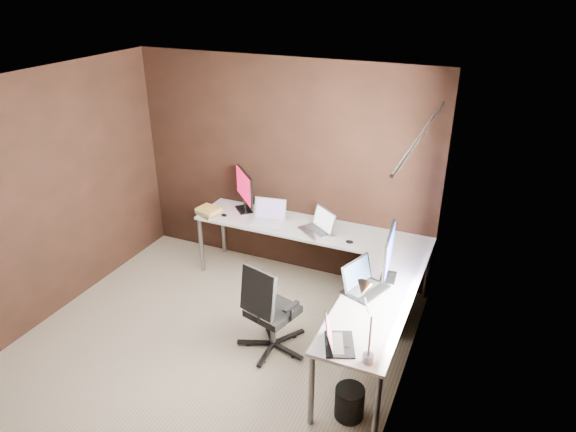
# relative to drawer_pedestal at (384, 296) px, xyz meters

# --- Properties ---
(room) EXTENTS (3.60, 3.60, 2.50)m
(room) POSITION_rel_drawer_pedestal_xyz_m (-1.09, -1.08, 0.98)
(room) COLOR #B8AE8F
(room) RESTS_ON ground
(desk) EXTENTS (2.65, 2.25, 0.73)m
(desk) POSITION_rel_drawer_pedestal_xyz_m (-0.59, -0.11, 0.38)
(desk) COLOR silver
(desk) RESTS_ON ground
(drawer_pedestal) EXTENTS (0.42, 0.50, 0.60)m
(drawer_pedestal) POSITION_rel_drawer_pedestal_xyz_m (0.00, 0.00, 0.00)
(drawer_pedestal) COLOR silver
(drawer_pedestal) RESTS_ON ground
(monitor_left) EXTENTS (0.41, 0.42, 0.49)m
(monitor_left) POSITION_rel_drawer_pedestal_xyz_m (-1.83, 0.47, 0.70)
(monitor_left) COLOR black
(monitor_left) RESTS_ON desk
(monitor_right) EXTENTS (0.16, 0.57, 0.47)m
(monitor_right) POSITION_rel_drawer_pedestal_xyz_m (0.07, -0.33, 0.70)
(monitor_right) COLOR black
(monitor_right) RESTS_ON desk
(laptop_white) EXTENTS (0.40, 0.31, 0.25)m
(laptop_white) POSITION_rel_drawer_pedestal_xyz_m (-1.45, 0.31, 0.48)
(laptop_white) COLOR silver
(laptop_white) RESTS_ON desk
(laptop_silver) EXTENTS (0.46, 0.44, 0.25)m
(laptop_silver) POSITION_rel_drawer_pedestal_xyz_m (-0.83, 0.29, 0.48)
(laptop_silver) COLOR silver
(laptop_silver) RESTS_ON desk
(laptop_black_big) EXTENTS (0.40, 0.47, 0.26)m
(laptop_black_big) POSITION_rel_drawer_pedestal_xyz_m (-0.09, -0.60, 0.49)
(laptop_black_big) COLOR black
(laptop_black_big) RESTS_ON desk
(laptop_black_small) EXTENTS (0.32, 0.37, 0.21)m
(laptop_black_small) POSITION_rel_drawer_pedestal_xyz_m (-0.06, -1.42, 0.48)
(laptop_black_small) COLOR black
(laptop_black_small) RESTS_ON desk
(book_stack) EXTENTS (0.33, 0.30, 0.09)m
(book_stack) POSITION_rel_drawer_pedestal_xyz_m (-2.16, 0.19, 0.47)
(book_stack) COLOR #94754F
(book_stack) RESTS_ON desk
(mouse_left) EXTENTS (0.08, 0.06, 0.03)m
(mouse_left) POSITION_rel_drawer_pedestal_xyz_m (-1.97, 0.21, 0.45)
(mouse_left) COLOR black
(mouse_left) RESTS_ON desk
(mouse_corner) EXTENTS (0.09, 0.07, 0.03)m
(mouse_corner) POSITION_rel_drawer_pedestal_xyz_m (-0.45, 0.17, 0.45)
(mouse_corner) COLOR black
(mouse_corner) RESTS_ON desk
(desk_lamp) EXTENTS (0.19, 0.23, 0.62)m
(desk_lamp) POSITION_rel_drawer_pedestal_xyz_m (0.15, -1.44, 0.82)
(desk_lamp) COLOR slate
(desk_lamp) RESTS_ON desk
(office_chair) EXTENTS (0.53, 0.55, 0.95)m
(office_chair) POSITION_rel_drawer_pedestal_xyz_m (-0.87, -0.87, -0.02)
(office_chair) COLOR black
(office_chair) RESTS_ON ground
(wastebasket) EXTENTS (0.32, 0.32, 0.28)m
(wastebasket) POSITION_rel_drawer_pedestal_xyz_m (0.07, -1.36, -0.16)
(wastebasket) COLOR black
(wastebasket) RESTS_ON ground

